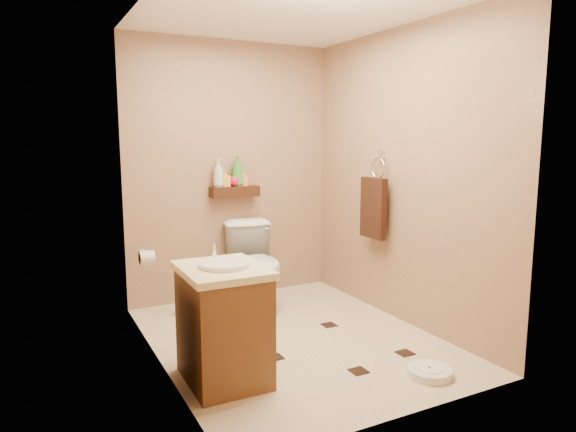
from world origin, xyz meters
TOP-DOWN VIEW (x-y plane):
  - ground at (0.00, 0.00)m, footprint 2.50×2.50m
  - wall_back at (0.00, 1.25)m, footprint 2.00×0.04m
  - wall_front at (0.00, -1.25)m, footprint 2.00×0.04m
  - wall_left at (-1.00, 0.00)m, footprint 0.04×2.50m
  - wall_right at (1.00, 0.00)m, footprint 0.04×2.50m
  - ceiling at (0.00, 0.00)m, footprint 2.00×2.50m
  - wall_shelf at (0.00, 1.17)m, footprint 0.46×0.14m
  - floor_accents at (0.03, -0.07)m, footprint 1.29×1.33m
  - toilet at (0.07, 0.83)m, footprint 0.51×0.79m
  - vanity at (-0.70, -0.39)m, footprint 0.50×0.61m
  - bathroom_scale at (0.49, -0.95)m, footprint 0.38×0.38m
  - toilet_brush at (-0.61, 0.90)m, footprint 0.10×0.10m
  - towel_ring at (0.91, 0.25)m, footprint 0.12×0.30m
  - toilet_paper at (-0.94, 0.65)m, footprint 0.12×0.11m
  - bottle_a at (-0.16, 1.17)m, footprint 0.13×0.13m
  - bottle_b at (-0.09, 1.17)m, footprint 0.09×0.09m
  - bottle_c at (0.00, 1.17)m, footprint 0.16×0.16m
  - bottle_d at (0.03, 1.17)m, footprint 0.15×0.15m
  - bottle_e at (0.09, 1.17)m, footprint 0.09×0.09m

SIDE VIEW (x-z plane):
  - ground at x=0.00m, z-range 0.00..0.00m
  - floor_accents at x=0.03m, z-range 0.00..0.01m
  - bathroom_scale at x=0.49m, z-range 0.00..0.06m
  - toilet_brush at x=-0.61m, z-range -0.07..0.38m
  - toilet at x=0.07m, z-range 0.00..0.76m
  - vanity at x=-0.70m, z-range -0.05..0.81m
  - toilet_paper at x=-0.94m, z-range 0.54..0.66m
  - towel_ring at x=0.91m, z-range 0.57..1.33m
  - wall_shelf at x=0.00m, z-range 0.97..1.07m
  - bottle_c at x=0.00m, z-range 1.07..1.22m
  - bottle_e at x=0.09m, z-range 1.07..1.22m
  - bottle_b at x=-0.09m, z-range 1.07..1.23m
  - bottle_a at x=-0.16m, z-range 1.07..1.33m
  - wall_back at x=0.00m, z-range 0.00..2.40m
  - wall_front at x=0.00m, z-range 0.00..2.40m
  - wall_left at x=-1.00m, z-range 0.00..2.40m
  - wall_right at x=1.00m, z-range 0.00..2.40m
  - bottle_d at x=0.03m, z-range 1.07..1.35m
  - ceiling at x=0.00m, z-range 2.39..2.41m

